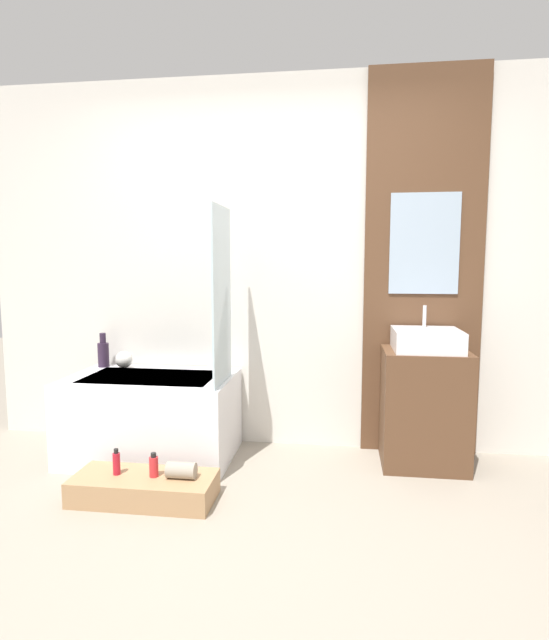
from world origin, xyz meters
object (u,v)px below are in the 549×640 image
(sink, at_px, (427,340))
(vase_round_light, at_px, (124,360))
(bottle_soap_secondary, at_px, (154,466))
(vase_tall_dark, at_px, (103,353))
(bathtub, at_px, (152,417))
(wooden_step_bench, at_px, (144,488))
(bottle_soap_primary, at_px, (116,463))

(sink, bearing_deg, vase_round_light, 176.56)
(vase_round_light, bearing_deg, sink, -3.44)
(vase_round_light, xyz_separation_m, bottle_soap_secondary, (0.54, -0.84, -0.42))
(vase_tall_dark, bearing_deg, bathtub, -29.34)
(wooden_step_bench, xyz_separation_m, bottle_soap_secondary, (0.06, 0.00, 0.13))
(sink, xyz_separation_m, bottle_soap_primary, (-1.78, -0.72, -0.62))
(vase_tall_dark, xyz_separation_m, vase_round_light, (0.17, -0.02, -0.04))
(vase_round_light, bearing_deg, vase_tall_dark, 173.07)
(sink, distance_m, vase_tall_dark, 2.28)
(sink, bearing_deg, vase_tall_dark, 176.30)
(vase_round_light, xyz_separation_m, bottle_soap_primary, (0.32, -0.84, -0.41))
(wooden_step_bench, distance_m, vase_tall_dark, 1.23)
(sink, xyz_separation_m, vase_tall_dark, (-2.27, 0.15, -0.17))
(wooden_step_bench, bearing_deg, vase_round_light, 119.66)
(bathtub, distance_m, vase_tall_dark, 0.65)
(bathtub, xyz_separation_m, bottle_soap_secondary, (0.25, -0.61, -0.08))
(vase_tall_dark, bearing_deg, wooden_step_bench, -53.18)
(bathtub, bearing_deg, bottle_soap_primary, -87.22)
(bottle_soap_secondary, bearing_deg, bottle_soap_primary, 180.00)
(wooden_step_bench, bearing_deg, bathtub, 107.16)
(bathtub, distance_m, wooden_step_bench, 0.67)
(wooden_step_bench, distance_m, bottle_soap_primary, 0.21)
(bottle_soap_secondary, bearing_deg, vase_round_light, 122.60)
(vase_tall_dark, xyz_separation_m, bottle_soap_primary, (0.49, -0.87, -0.45))
(vase_tall_dark, bearing_deg, vase_round_light, -6.93)
(bottle_soap_secondary, bearing_deg, vase_tall_dark, 129.25)
(vase_round_light, relative_size, bottle_soap_secondary, 0.89)
(bathtub, relative_size, vase_round_light, 9.15)
(wooden_step_bench, height_order, bottle_soap_secondary, bottle_soap_secondary)
(sink, bearing_deg, bathtub, -176.44)
(wooden_step_bench, height_order, vase_tall_dark, vase_tall_dark)
(sink, bearing_deg, bottle_soap_secondary, -155.26)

